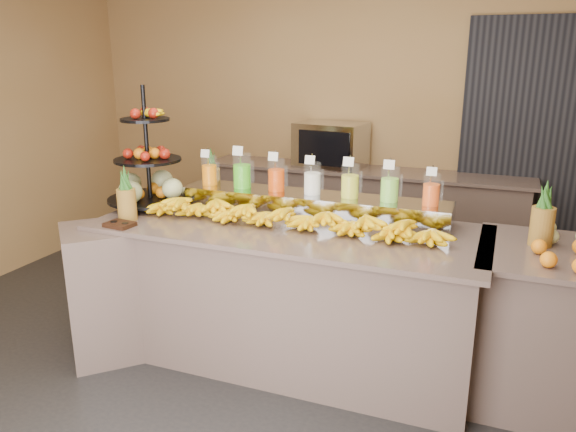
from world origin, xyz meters
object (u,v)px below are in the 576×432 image
Objects in this scene: fruit_stand at (153,176)px; oven_warmer at (331,145)px; pitcher_tray at (312,205)px; right_fruit_pile at (569,244)px; banana_heap at (287,214)px; condiment_caddy at (120,224)px.

fruit_stand is 1.34× the size of oven_warmer.
pitcher_tray is at bearing -10.43° from fruit_stand.
right_fruit_pile is (2.70, -0.08, -0.15)m from fruit_stand.
banana_heap is 4.89× the size of right_fruit_pile.
oven_warmer is (0.76, 1.84, -0.01)m from fruit_stand.
fruit_stand is at bearing 99.41° from condiment_caddy.
right_fruit_pile is at bearing 9.63° from condiment_caddy.
pitcher_tray is 1.72m from oven_warmer.
right_fruit_pile reaches higher than banana_heap.
pitcher_tray is at bearing 33.00° from condiment_caddy.
oven_warmer reaches higher than right_fruit_pile.
banana_heap is at bearing -25.53° from fruit_stand.
condiment_caddy is at bearing -170.37° from right_fruit_pile.
banana_heap is 2.46× the size of fruit_stand.
condiment_caddy is at bearing -99.31° from fruit_stand.
oven_warmer is at bearing 99.25° from banana_heap.
pitcher_tray is 10.56× the size of condiment_caddy.
fruit_stand is at bearing 173.19° from banana_heap.
oven_warmer reaches higher than pitcher_tray.
pitcher_tray is 0.30m from banana_heap.
banana_heap is 1.62m from right_fruit_pile.
right_fruit_pile is 2.73m from oven_warmer.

